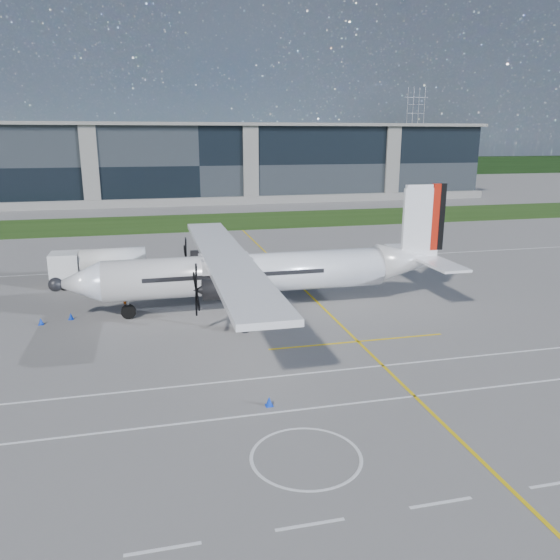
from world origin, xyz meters
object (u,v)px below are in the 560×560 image
object	(u,v)px
baggage_tug	(142,286)
safety_cone_fwd	(41,321)
ground_crew_person	(125,295)
turboprop_aircraft	(262,250)
fuel_tanker_truck	(92,267)
safety_cone_nose_stbd	(71,316)
safety_cone_portwing	(269,401)
pylon_east	(414,131)
safety_cone_stbdwing	(200,264)

from	to	relation	value
baggage_tug	safety_cone_fwd	xyz separation A→B (m)	(-7.01, -6.09, -0.52)
baggage_tug	ground_crew_person	xyz separation A→B (m)	(-1.27, -3.07, 0.15)
turboprop_aircraft	ground_crew_person	world-z (taller)	turboprop_aircraft
fuel_tanker_truck	safety_cone_nose_stbd	world-z (taller)	fuel_tanker_truck
baggage_tug	safety_cone_nose_stbd	size ratio (longest dim) A/B	5.12
safety_cone_fwd	fuel_tanker_truck	bearing A→B (deg)	75.50
turboprop_aircraft	safety_cone_portwing	xyz separation A→B (m)	(-2.87, -15.56, -4.45)
turboprop_aircraft	ground_crew_person	bearing A→B (deg)	163.35
turboprop_aircraft	baggage_tug	xyz separation A→B (m)	(-9.12, 6.18, -3.93)
pylon_east	baggage_tug	size ratio (longest dim) A/B	11.72
safety_cone_portwing	safety_cone_fwd	world-z (taller)	same
pylon_east	turboprop_aircraft	world-z (taller)	pylon_east
turboprop_aircraft	safety_cone_stbdwing	xyz separation A→B (m)	(-3.39, 15.39, -4.45)
pylon_east	baggage_tug	bearing A→B (deg)	-124.10
fuel_tanker_truck	safety_cone_fwd	world-z (taller)	fuel_tanker_truck
turboprop_aircraft	safety_cone_nose_stbd	world-z (taller)	turboprop_aircraft
pylon_east	safety_cone_portwing	xyz separation A→B (m)	(-89.54, -163.25, -14.75)
safety_cone_nose_stbd	turboprop_aircraft	bearing A→B (deg)	-3.18
safety_cone_stbdwing	safety_cone_nose_stbd	xyz separation A→B (m)	(-10.80, -14.60, 0.00)
fuel_tanker_truck	safety_cone_fwd	bearing A→B (deg)	-104.50
turboprop_aircraft	safety_cone_portwing	distance (m)	16.44
ground_crew_person	safety_cone_stbdwing	world-z (taller)	ground_crew_person
safety_cone_portwing	baggage_tug	bearing A→B (deg)	106.05
pylon_east	ground_crew_person	world-z (taller)	pylon_east
safety_cone_stbdwing	safety_cone_fwd	distance (m)	19.91
fuel_tanker_truck	ground_crew_person	bearing A→B (deg)	-67.74
pylon_east	safety_cone_nose_stbd	size ratio (longest dim) A/B	60.00
safety_cone_stbdwing	safety_cone_fwd	world-z (taller)	same
ground_crew_person	safety_cone_portwing	xyz separation A→B (m)	(7.53, -18.67, -0.67)
turboprop_aircraft	ground_crew_person	distance (m)	11.49
baggage_tug	safety_cone_stbdwing	bearing A→B (deg)	58.12
safety_cone_portwing	fuel_tanker_truck	bearing A→B (deg)	112.04
ground_crew_person	fuel_tanker_truck	bearing A→B (deg)	22.53
pylon_east	safety_cone_fwd	size ratio (longest dim) A/B	60.00
safety_cone_stbdwing	safety_cone_nose_stbd	size ratio (longest dim) A/B	1.00
turboprop_aircraft	safety_cone_nose_stbd	distance (m)	14.89
safety_cone_nose_stbd	fuel_tanker_truck	bearing A→B (deg)	85.54
pylon_east	safety_cone_stbdwing	xyz separation A→B (m)	(-90.07, -132.30, -14.75)
ground_crew_person	safety_cone_nose_stbd	xyz separation A→B (m)	(-3.79, -2.32, -0.67)
turboprop_aircraft	ground_crew_person	xyz separation A→B (m)	(-10.39, 3.11, -3.78)
pylon_east	safety_cone_stbdwing	world-z (taller)	pylon_east
safety_cone_stbdwing	safety_cone_fwd	xyz separation A→B (m)	(-12.74, -15.30, 0.00)
safety_cone_portwing	safety_cone_nose_stbd	xyz separation A→B (m)	(-11.32, 16.35, 0.00)
safety_cone_fwd	safety_cone_nose_stbd	size ratio (longest dim) A/B	1.00
ground_crew_person	safety_cone_fwd	size ratio (longest dim) A/B	3.68
safety_cone_portwing	safety_cone_nose_stbd	size ratio (longest dim) A/B	1.00
safety_cone_fwd	pylon_east	bearing A→B (deg)	55.14
safety_cone_stbdwing	safety_cone_fwd	bearing A→B (deg)	-129.77
turboprop_aircraft	safety_cone_stbdwing	distance (m)	16.37
pylon_east	safety_cone_nose_stbd	bearing A→B (deg)	-124.47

